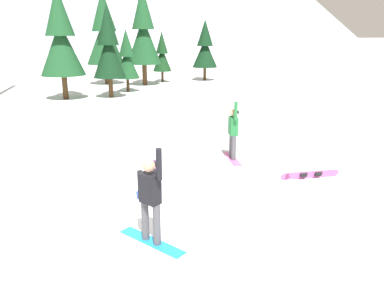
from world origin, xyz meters
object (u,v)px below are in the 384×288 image
Objects in this scene: backpack_blue at (146,192)px; pine_tree_short at (127,58)px; pine_tree_tall at (104,33)px; pine_tree_twin at (143,32)px; pine_tree_young at (108,47)px; loose_snowboard_far_spare at (155,169)px; pine_tree_leaning at (61,39)px; loose_snowboard_near_right at (310,175)px; pine_tree_slender at (205,47)px; snowboarder_midground at (233,132)px; pine_tree_broad at (162,55)px; snowboarder_foreground at (150,199)px.

pine_tree_short reaches higher than backpack_blue.
pine_tree_twin reaches higher than pine_tree_tall.
loose_snowboard_far_spare is at bearing -88.72° from pine_tree_young.
loose_snowboard_near_right is at bearing -66.26° from pine_tree_leaning.
loose_snowboard_far_spare is 20.91m from pine_tree_twin.
pine_tree_leaning is 13.91m from pine_tree_slender.
loose_snowboard_near_right is at bearing -100.16° from pine_tree_slender.
snowboarder_midground is 20.19m from pine_tree_twin.
pine_tree_broad is 0.55× the size of pine_tree_twin.
snowboarder_foreground is 0.47× the size of pine_tree_broad.
loose_snowboard_far_spare is at bearing -110.84° from pine_tree_slender.
pine_tree_leaning reaches higher than loose_snowboard_near_right.
pine_tree_broad is (5.13, 23.91, 2.19)m from backpack_blue.
pine_tree_broad reaches higher than loose_snowboard_far_spare.
pine_tree_short reaches higher than pine_tree_broad.
snowboarder_midground is at bearing 122.75° from loose_snowboard_near_right.
pine_tree_young reaches higher than backpack_blue.
backpack_blue is (-3.23, -2.30, -0.79)m from snowboarder_midground.
pine_tree_slender is 6.17m from pine_tree_twin.
pine_tree_slender is at bearing 79.84° from loose_snowboard_near_right.
pine_tree_twin is (5.95, 5.59, 0.45)m from pine_tree_leaning.
backpack_blue reaches higher than loose_snowboard_near_right.
snowboarder_foreground is at bearing -101.06° from loose_snowboard_far_spare.
loose_snowboard_near_right is 0.42× the size of pine_tree_broad.
pine_tree_slender is at bearing 3.84° from pine_tree_broad.
pine_tree_leaning reaches higher than pine_tree_slender.
backpack_blue is (0.23, 2.22, -0.81)m from snowboarder_foreground.
pine_tree_tall is (-4.72, -0.14, 1.74)m from pine_tree_broad.
loose_snowboard_near_right is (4.95, 2.22, -0.81)m from snowboarder_foreground.
pine_tree_twin reaches higher than snowboarder_foreground.
pine_tree_short is at bearing 28.18° from pine_tree_leaning.
pine_tree_young is (-0.16, -7.19, -0.87)m from pine_tree_tall.
pine_tree_twin reaches higher than pine_tree_short.
pine_tree_twin is (3.58, 24.44, 3.25)m from snowboarder_foreground.
loose_snowboard_far_spare is at bearing 78.94° from snowboarder_foreground.
loose_snowboard_near_right is 24.02m from pine_tree_broad.
pine_tree_young is (-4.46, 16.59, 3.06)m from loose_snowboard_near_right.
loose_snowboard_far_spare is 0.36× the size of pine_tree_slender.
snowboarder_foreground is at bearing -127.47° from snowboarder_midground.
loose_snowboard_far_spare is 15.01m from pine_tree_young.
backpack_blue is at bearing -90.86° from pine_tree_young.
snowboarder_foreground is 18.95m from pine_tree_young.
pine_tree_tall is at bearing 67.12° from pine_tree_leaning.
pine_tree_young is 6.51m from pine_tree_twin.
pine_tree_twin reaches higher than pine_tree_slender.
loose_snowboard_near_right is at bearing -79.75° from pine_tree_tall.
pine_tree_short reaches higher than loose_snowboard_far_spare.
pine_tree_young is at bearing -0.84° from pine_tree_leaning.
backpack_blue is 0.08× the size of pine_tree_tall.
pine_tree_tall is (-0.16, 21.85, 4.04)m from loose_snowboard_far_spare.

